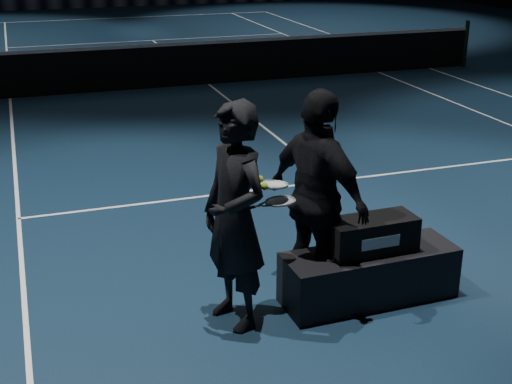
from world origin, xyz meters
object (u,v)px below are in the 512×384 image
racket_upper (273,185)px  racket_lower (280,201)px  player_a (235,217)px  tennis_balls (261,184)px  racket_bag (372,235)px  player_b (318,199)px  player_bench (369,275)px

racket_upper → racket_lower: bearing=-42.7°
player_a → racket_lower: size_ratio=2.94×
tennis_balls → racket_bag: bearing=-4.2°
racket_lower → racket_upper: size_ratio=1.00×
racket_bag → player_b: size_ratio=0.41×
player_b → tennis_balls: size_ratio=16.68×
player_b → racket_upper: (-0.45, -0.05, 0.21)m
player_b → racket_lower: bearing=80.1°
racket_lower → racket_upper: bearing=141.3°
player_bench → player_a: bearing=177.4°
racket_bag → player_a: player_a is taller
racket_bag → racket_lower: 0.95m
player_b → tennis_balls: bearing=79.7°
player_b → racket_lower: player_b is taller
player_bench → racket_bag: bearing=0.0°
player_bench → tennis_balls: 1.45m
player_a → racket_upper: (0.38, 0.12, 0.21)m
racket_bag → racket_lower: size_ratio=1.21×
tennis_balls → player_a: bearing=-167.8°
racket_lower → tennis_balls: 0.27m
racket_upper → racket_bag: bearing=-23.8°
racket_upper → player_bench: bearing=-23.8°
player_bench → tennis_balls: (-1.05, 0.08, 1.00)m
player_bench → racket_bag: 0.41m
racket_bag → player_b: player_b is taller
player_a → racket_upper: player_a is taller
player_b → racket_upper: bearing=75.1°
tennis_balls → player_bench: bearing=-4.2°
racket_bag → racket_lower: (-0.85, 0.11, 0.40)m
racket_bag → tennis_balls: (-1.05, 0.08, 0.59)m
player_bench → racket_bag: size_ratio=2.00×
player_a → tennis_balls: 0.36m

